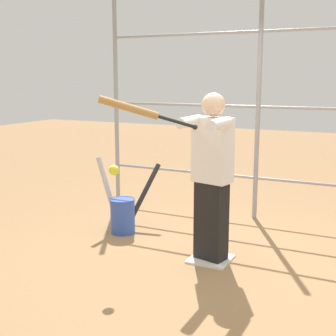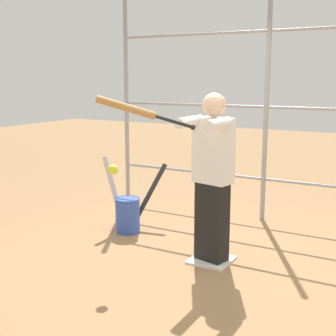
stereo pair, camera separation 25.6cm
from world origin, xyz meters
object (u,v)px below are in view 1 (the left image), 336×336
(softball_in_flight, at_px, (114,170))
(bat_bucket, at_px, (123,212))
(batter, at_px, (212,173))
(baseball_bat_swinging, at_px, (137,110))

(softball_in_flight, bearing_deg, bat_bucket, -62.00)
(batter, distance_m, bat_bucket, 1.46)
(batter, xyz_separation_m, baseball_bat_swinging, (0.40, 0.74, 0.64))
(softball_in_flight, height_order, bat_bucket, softball_in_flight)
(baseball_bat_swinging, height_order, softball_in_flight, baseball_bat_swinging)
(baseball_bat_swinging, relative_size, bat_bucket, 0.80)
(baseball_bat_swinging, relative_size, softball_in_flight, 7.32)
(baseball_bat_swinging, bearing_deg, batter, -118.31)
(batter, bearing_deg, baseball_bat_swinging, 61.69)
(batter, xyz_separation_m, softball_in_flight, (0.69, 0.67, 0.08))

